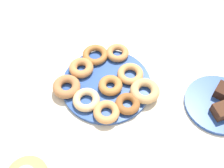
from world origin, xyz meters
TOP-DOWN VIEW (x-y plane):
  - ground_plane at (0.00, 0.00)m, footprint 2.40×2.40m
  - donut_plate at (0.00, 0.00)m, footprint 0.29×0.29m
  - donut_0 at (0.00, 0.11)m, footprint 0.11×0.11m
  - donut_1 at (-0.04, -0.11)m, footprint 0.11×0.11m
  - donut_2 at (-0.08, 0.03)m, footprint 0.10×0.10m
  - donut_3 at (0.03, -0.09)m, footprint 0.10×0.10m
  - donut_4 at (0.09, 0.02)m, footprint 0.09×0.09m
  - donut_5 at (-0.00, 0.02)m, footprint 0.09×0.09m
  - donut_6 at (-0.07, 0.11)m, footprint 0.13×0.13m
  - donut_7 at (0.07, 0.09)m, footprint 0.09×0.09m
  - donut_8 at (-0.11, -0.07)m, footprint 0.09×0.09m
  - donut_9 at (0.11, -0.06)m, footprint 0.13×0.13m
  - cake_plate at (-0.23, 0.28)m, footprint 0.21×0.21m
  - brownie_near at (-0.26, 0.26)m, footprint 0.06×0.06m
  - brownie_far at (-0.21, 0.30)m, footprint 0.06×0.06m

SIDE VIEW (x-z plane):
  - ground_plane at x=0.00m, z-range 0.00..0.00m
  - donut_plate at x=0.00m, z-range 0.00..0.01m
  - cake_plate at x=-0.23m, z-range 0.00..0.01m
  - donut_1 at x=-0.04m, z-range 0.01..0.03m
  - donut_8 at x=-0.11m, z-range 0.01..0.04m
  - donut_0 at x=0.00m, z-range 0.01..0.04m
  - donut_7 at x=0.07m, z-range 0.01..0.04m
  - donut_2 at x=-0.08m, z-range 0.01..0.04m
  - donut_4 at x=0.09m, z-range 0.01..0.04m
  - donut_5 at x=0.00m, z-range 0.01..0.04m
  - donut_3 at x=0.03m, z-range 0.01..0.04m
  - donut_9 at x=0.11m, z-range 0.01..0.04m
  - donut_6 at x=-0.07m, z-range 0.01..0.04m
  - brownie_near at x=-0.26m, z-range 0.01..0.05m
  - brownie_far at x=-0.21m, z-range 0.01..0.05m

